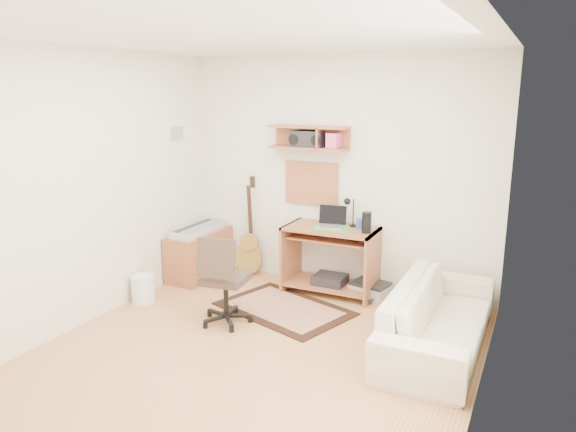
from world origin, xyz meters
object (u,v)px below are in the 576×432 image
at_px(desk, 330,260).
at_px(sofa, 440,306).
at_px(cabinet, 199,254).
at_px(task_chair, 225,278).
at_px(printer, 371,289).

distance_m(desk, sofa, 1.56).
distance_m(cabinet, sofa, 3.03).
relative_size(task_chair, printer, 2.24).
bearing_deg(printer, cabinet, -162.07).
bearing_deg(task_chair, cabinet, 127.39).
distance_m(desk, cabinet, 1.64).
height_order(cabinet, sofa, sofa).
bearing_deg(desk, sofa, -30.93).
distance_m(task_chair, cabinet, 1.45).
distance_m(task_chair, printer, 1.69).
height_order(desk, printer, desk).
bearing_deg(sofa, printer, 45.45).
relative_size(cabinet, sofa, 0.47).
height_order(desk, cabinet, desk).
xyz_separation_m(cabinet, sofa, (2.96, -0.62, 0.10)).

